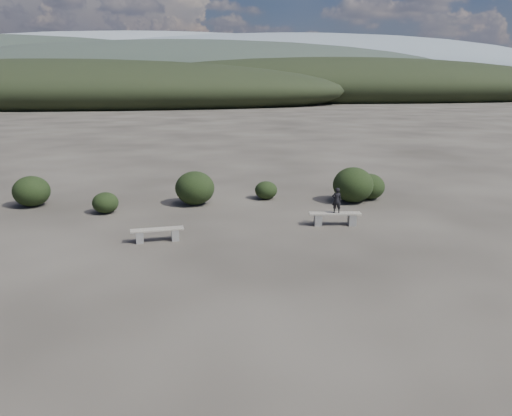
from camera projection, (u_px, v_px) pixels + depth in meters
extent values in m
plane|color=#2A2520|center=(242.00, 288.00, 12.12)|extent=(1200.00, 1200.00, 0.00)
cube|color=slate|center=(140.00, 237.00, 15.48)|extent=(0.26, 0.34, 0.36)
cube|color=slate|center=(175.00, 234.00, 15.74)|extent=(0.26, 0.34, 0.36)
cube|color=gray|center=(157.00, 229.00, 15.56)|extent=(1.67, 0.53, 0.05)
cube|color=slate|center=(318.00, 220.00, 17.32)|extent=(0.28, 0.37, 0.40)
cube|color=slate|center=(352.00, 220.00, 17.34)|extent=(0.28, 0.37, 0.40)
cube|color=gray|center=(335.00, 214.00, 17.27)|extent=(1.82, 0.56, 0.05)
imported|color=black|center=(337.00, 200.00, 17.15)|extent=(0.34, 0.24, 0.89)
ellipsoid|color=black|center=(105.00, 203.00, 18.87)|extent=(0.98, 0.98, 0.80)
ellipsoid|color=black|center=(195.00, 188.00, 20.11)|extent=(1.58, 1.58, 1.36)
ellipsoid|color=black|center=(266.00, 190.00, 21.11)|extent=(0.95, 0.95, 0.76)
ellipsoid|color=black|center=(353.00, 185.00, 20.50)|extent=(1.66, 1.66, 1.45)
ellipsoid|color=black|center=(369.00, 187.00, 21.05)|extent=(1.30, 1.30, 1.09)
ellipsoid|color=black|center=(31.00, 191.00, 19.86)|extent=(1.44, 1.44, 1.22)
ellipsoid|color=black|center=(65.00, 92.00, 94.87)|extent=(110.00, 40.00, 12.00)
ellipsoid|color=black|center=(341.00, 87.00, 121.24)|extent=(120.00, 44.00, 14.00)
ellipsoid|color=#2D372D|center=(194.00, 78.00, 164.47)|extent=(190.00, 64.00, 24.00)
ellipsoid|color=slate|center=(307.00, 71.00, 306.32)|extent=(340.00, 110.00, 44.00)
ellipsoid|color=gray|center=(154.00, 69.00, 389.58)|extent=(460.00, 140.00, 56.00)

